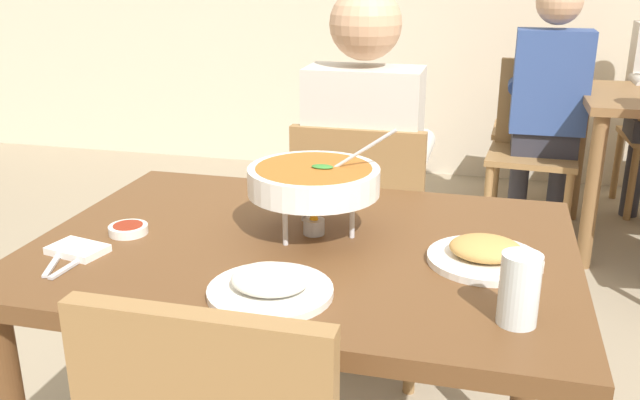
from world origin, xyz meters
The scene contains 14 objects.
dining_table_main centered at (0.00, 0.00, 0.66)m, with size 1.20×0.85×0.78m.
chair_diner_main centered at (0.00, 0.71, 0.51)m, with size 0.44×0.44×0.90m.
diner_main centered at (0.00, 0.75, 0.75)m, with size 0.40×0.45×1.31m.
curry_bowl centered at (0.01, 0.05, 0.91)m, with size 0.33×0.30×0.26m.
rice_plate centered at (0.01, -0.27, 0.80)m, with size 0.24×0.24×0.06m.
appetizer_plate centered at (0.40, -0.02, 0.80)m, with size 0.24×0.24×0.06m.
sauce_dish centered at (-0.41, -0.05, 0.79)m, with size 0.09×0.09×0.02m.
napkin_folded centered at (-0.46, -0.18, 0.78)m, with size 0.12×0.08×0.02m, color white.
fork_utensil centered at (-0.48, -0.23, 0.78)m, with size 0.01×0.17×0.01m, color silver.
spoon_utensil centered at (-0.43, -0.23, 0.78)m, with size 0.01×0.17×0.01m, color silver.
drink_glass centered at (0.46, -0.26, 0.84)m, with size 0.07×0.07×0.13m.
chair_bg_right centered at (0.62, 2.27, 0.51)m, with size 0.48×0.48×0.90m.
chair_bg_window centered at (0.72, 2.74, 0.51)m, with size 0.46×0.46×0.90m.
patron_bg_right centered at (0.66, 2.21, 0.75)m, with size 0.40×0.45×1.31m.
Camera 1 is at (0.39, -1.38, 1.37)m, focal length 38.56 mm.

